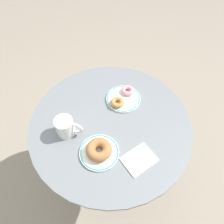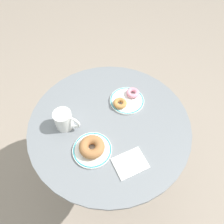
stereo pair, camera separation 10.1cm
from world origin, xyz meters
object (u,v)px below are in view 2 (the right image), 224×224
object	(u,v)px
cafe_table	(110,147)
donut_pink_frosted	(133,93)
plate_left	(92,150)
plate_right	(127,100)
paper_napkin	(130,163)
coffee_mug	(64,120)
donut_old_fashioned	(120,103)
donut_cinnamon	(92,147)

from	to	relation	value
cafe_table	donut_pink_frosted	distance (m)	0.35
cafe_table	plate_left	xyz separation A→B (m)	(-0.15, -0.05, 0.26)
plate_right	donut_pink_frosted	xyz separation A→B (m)	(0.05, 0.00, 0.02)
paper_napkin	coffee_mug	bearing A→B (deg)	102.11
cafe_table	plate_right	distance (m)	0.31
donut_old_fashioned	donut_pink_frosted	bearing A→B (deg)	-0.30
donut_pink_frosted	coffee_mug	size ratio (longest dim) A/B	0.56
cafe_table	plate_left	distance (m)	0.31
plate_left	donut_pink_frosted	bearing A→B (deg)	13.00
donut_pink_frosted	donut_old_fashioned	world-z (taller)	same
cafe_table	donut_pink_frosted	xyz separation A→B (m)	(0.20, 0.03, 0.28)
plate_right	donut_old_fashioned	size ratio (longest dim) A/B	2.60
cafe_table	plate_right	world-z (taller)	plate_right
donut_old_fashioned	paper_napkin	xyz separation A→B (m)	(-0.19, -0.24, -0.02)
donut_old_fashioned	coffee_mug	distance (m)	0.28
plate_right	donut_pink_frosted	world-z (taller)	donut_pink_frosted
plate_right	donut_cinnamon	world-z (taller)	donut_cinnamon
plate_left	coffee_mug	world-z (taller)	coffee_mug
plate_left	plate_right	distance (m)	0.32
plate_right	donut_cinnamon	xyz separation A→B (m)	(-0.31, -0.08, 0.03)
coffee_mug	cafe_table	bearing A→B (deg)	-40.66
cafe_table	coffee_mug	distance (m)	0.37
plate_right	donut_cinnamon	distance (m)	0.32
cafe_table	plate_right	bearing A→B (deg)	10.50
plate_right	coffee_mug	size ratio (longest dim) A/B	1.45
donut_pink_frosted	coffee_mug	xyz separation A→B (m)	(-0.36, 0.10, 0.02)
cafe_table	plate_left	world-z (taller)	plate_left
cafe_table	donut_old_fashioned	world-z (taller)	donut_old_fashioned
plate_right	paper_napkin	distance (m)	0.33
donut_cinnamon	paper_napkin	xyz separation A→B (m)	(0.07, -0.16, -0.03)
plate_left	coffee_mug	distance (m)	0.19
coffee_mug	plate_right	bearing A→B (deg)	-18.71
plate_left	plate_right	world-z (taller)	same
paper_napkin	donut_old_fashioned	bearing A→B (deg)	51.68
donut_old_fashioned	coffee_mug	bearing A→B (deg)	159.13
donut_pink_frosted	paper_napkin	xyz separation A→B (m)	(-0.28, -0.24, -0.02)
plate_left	donut_old_fashioned	xyz separation A→B (m)	(0.26, 0.08, 0.02)
plate_right	plate_left	bearing A→B (deg)	-165.83
donut_old_fashioned	plate_right	bearing A→B (deg)	-5.71
paper_napkin	coffee_mug	world-z (taller)	coffee_mug
coffee_mug	donut_pink_frosted	bearing A→B (deg)	-15.75
cafe_table	donut_pink_frosted	size ratio (longest dim) A/B	11.53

